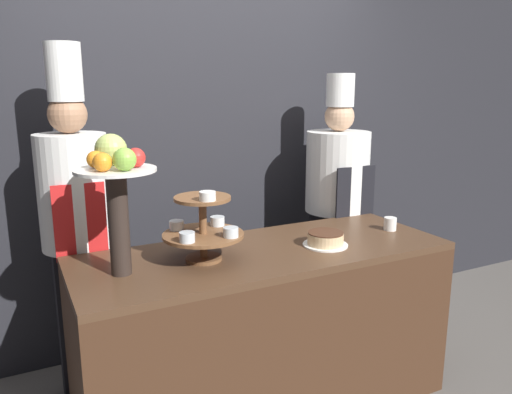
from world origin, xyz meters
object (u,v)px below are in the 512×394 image
at_px(tiered_stand, 203,227).
at_px(cake_round, 325,239).
at_px(fruit_pedestal, 116,181).
at_px(chef_left, 76,216).
at_px(cup_white, 390,224).
at_px(chef_center_left, 337,197).

xyz_separation_m(tiered_stand, cake_round, (0.63, -0.08, -0.13)).
distance_m(tiered_stand, fruit_pedestal, 0.45).
bearing_deg(chef_left, cake_round, -28.49).
relative_size(cake_round, chef_left, 0.12).
bearing_deg(cup_white, tiered_stand, 179.56).
relative_size(cake_round, cup_white, 3.18).
bearing_deg(fruit_pedestal, cake_round, -5.06).
xyz_separation_m(tiered_stand, cup_white, (1.12, -0.01, -0.13)).
bearing_deg(tiered_stand, cake_round, -6.85).
height_order(tiered_stand, cup_white, tiered_stand).
distance_m(fruit_pedestal, cup_white, 1.55).
height_order(tiered_stand, fruit_pedestal, fruit_pedestal).
relative_size(cup_white, chef_left, 0.04).
bearing_deg(chef_left, fruit_pedestal, -77.82).
distance_m(tiered_stand, cup_white, 1.13).
height_order(cake_round, chef_left, chef_left).
relative_size(cup_white, chef_center_left, 0.04).
relative_size(tiered_stand, chef_left, 0.20).
xyz_separation_m(tiered_stand, chef_center_left, (1.15, 0.54, -0.08)).
relative_size(chef_left, chef_center_left, 1.07).
height_order(chef_left, chef_center_left, chef_left).
height_order(cake_round, cup_white, cup_white).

